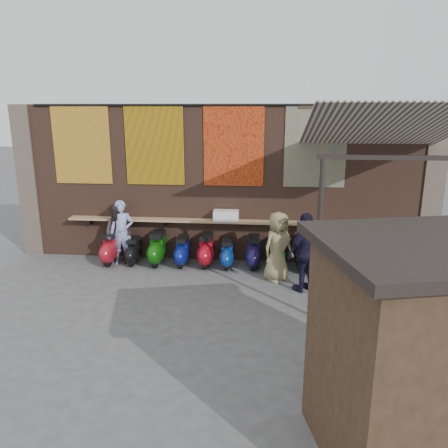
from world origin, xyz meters
name	(u,v)px	position (x,y,z in m)	size (l,w,h in m)	color
ground	(210,299)	(0.00, 0.00, 0.00)	(70.00, 70.00, 0.00)	#474749
brick_wall	(222,184)	(0.00, 2.70, 2.00)	(10.00, 0.40, 4.00)	brown
pier_left	(31,181)	(-5.20, 2.70, 2.00)	(0.50, 0.50, 4.00)	#4C4238
pier_right	(431,187)	(5.20, 2.70, 2.00)	(0.50, 0.50, 4.00)	#4C4238
eating_counter	(221,221)	(0.00, 2.33, 1.10)	(8.00, 0.32, 0.05)	#9E7A51
shelf_box	(226,216)	(0.13, 2.30, 1.26)	(0.63, 0.32, 0.27)	white
tapestry_redgold	(82,145)	(-3.60, 2.48, 3.00)	(1.50, 0.02, 2.00)	maroon
tapestry_sun	(154,145)	(-1.70, 2.48, 3.00)	(1.50, 0.02, 2.00)	#F5A90E
tapestry_orange	(234,146)	(0.30, 2.48, 3.00)	(1.50, 0.02, 2.00)	#BD4317
tapestry_multi	(315,146)	(2.30, 2.48, 3.00)	(1.50, 0.02, 2.00)	#21557B
hang_rail	(221,105)	(0.00, 2.47, 3.98)	(0.06, 0.06, 9.50)	black
scooter_stool_0	(111,248)	(-2.83, 1.98, 0.40)	(0.38, 0.85, 0.81)	maroon
scooter_stool_1	(134,251)	(-2.24, 2.01, 0.33)	(0.32, 0.70, 0.67)	black
scooter_stool_2	(158,248)	(-1.61, 2.02, 0.42)	(0.40, 0.88, 0.84)	#0F500B
scooter_stool_3	(182,251)	(-0.97, 2.00, 0.36)	(0.34, 0.77, 0.73)	navy
scooter_stool_4	(206,250)	(-0.35, 2.03, 0.41)	(0.38, 0.85, 0.81)	#A50C1A
scooter_stool_5	(227,254)	(0.19, 1.96, 0.35)	(0.33, 0.73, 0.70)	navy
scooter_stool_6	(254,252)	(0.85, 2.04, 0.39)	(0.37, 0.83, 0.79)	#191246
scooter_stool_7	(277,253)	(1.45, 2.04, 0.39)	(0.37, 0.81, 0.77)	#0E4926
scooter_stool_8	(302,253)	(2.06, 2.03, 0.41)	(0.38, 0.85, 0.81)	black
scooter_stool_9	(325,256)	(2.63, 2.00, 0.35)	(0.33, 0.74, 0.70)	#1A6A4B
diner_left	(122,232)	(-2.52, 2.00, 0.83)	(0.61, 0.40, 1.66)	#8C94CB
diner_right	(118,234)	(-2.62, 2.00, 0.78)	(0.76, 0.59, 1.57)	#2F2528
shopper_navy	(306,252)	(2.02, 0.67, 0.88)	(1.03, 0.43, 1.76)	black
shopper_grey	(402,272)	(3.86, 0.04, 0.75)	(0.97, 0.56, 1.50)	slate
shopper_tan	(278,247)	(1.43, 1.20, 0.82)	(0.80, 0.52, 1.64)	#837B53
market_stall	(431,358)	(2.96, -3.96, 1.24)	(2.29, 1.72, 2.48)	black
stall_roof	(447,246)	(2.96, -3.96, 2.54)	(2.57, 1.98, 0.12)	black
stall_sign	(395,281)	(2.75, -3.10, 1.80)	(1.20, 0.04, 0.50)	gold
stall_shelf	(388,344)	(2.75, -3.10, 0.91)	(1.90, 0.10, 0.06)	#473321
awning_canvas	(385,126)	(3.50, 0.90, 3.55)	(3.20, 3.40, 0.03)	beige
awning_ledger	(369,106)	(3.50, 2.49, 3.95)	(3.30, 0.08, 0.12)	#33261C
awning_header	(406,158)	(3.50, -0.60, 3.08)	(3.00, 0.08, 0.08)	black
awning_post_left	(318,240)	(2.10, -0.60, 1.55)	(0.09, 0.09, 3.10)	black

